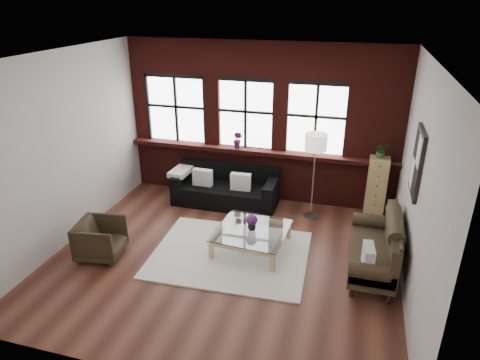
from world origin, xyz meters
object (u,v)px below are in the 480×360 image
(drawer_chest, at_px, (376,187))
(coffee_table, at_px, (252,240))
(armchair, at_px, (101,239))
(vintage_settee, at_px, (373,245))
(vase, at_px, (252,226))
(dark_sofa, at_px, (225,187))
(floor_lamp, at_px, (314,174))

(drawer_chest, bearing_deg, coffee_table, -136.63)
(drawer_chest, bearing_deg, armchair, -147.52)
(vintage_settee, relative_size, vase, 11.21)
(armchair, xyz_separation_m, drawer_chest, (4.30, 2.74, 0.27))
(vintage_settee, height_order, vase, vintage_settee)
(dark_sofa, height_order, vintage_settee, vintage_settee)
(floor_lamp, bearing_deg, coffee_table, -120.07)
(vase, relative_size, floor_lamp, 0.08)
(vintage_settee, bearing_deg, vase, 177.61)
(vintage_settee, distance_m, armchair, 4.32)
(armchair, height_order, vase, armchair)
(armchair, relative_size, floor_lamp, 0.38)
(armchair, bearing_deg, vase, -78.71)
(vintage_settee, xyz_separation_m, coffee_table, (-1.93, 0.08, -0.27))
(dark_sofa, relative_size, vase, 13.82)
(armchair, xyz_separation_m, floor_lamp, (3.14, 2.28, 0.59))
(coffee_table, bearing_deg, floor_lamp, 59.93)
(coffee_table, relative_size, drawer_chest, 0.97)
(vintage_settee, relative_size, drawer_chest, 1.44)
(dark_sofa, relative_size, vintage_settee, 1.23)
(vintage_settee, distance_m, drawer_chest, 1.96)
(dark_sofa, height_order, coffee_table, dark_sofa)
(vase, xyz_separation_m, floor_lamp, (0.82, 1.42, 0.46))
(vintage_settee, relative_size, armchair, 2.42)
(drawer_chest, distance_m, floor_lamp, 1.29)
(dark_sofa, xyz_separation_m, vase, (0.94, -1.53, 0.07))
(vase, xyz_separation_m, drawer_chest, (1.98, 1.87, 0.14))
(coffee_table, distance_m, floor_lamp, 1.79)
(coffee_table, bearing_deg, vase, 0.00)
(vintage_settee, bearing_deg, dark_sofa, 150.68)
(armchair, bearing_deg, floor_lamp, -63.11)
(dark_sofa, height_order, floor_lamp, floor_lamp)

